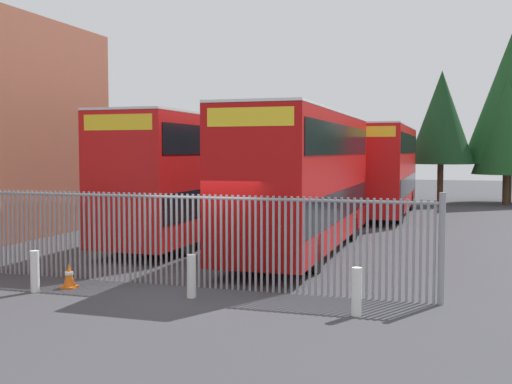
{
  "coord_description": "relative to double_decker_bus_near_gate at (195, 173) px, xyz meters",
  "views": [
    {
      "loc": [
        5.54,
        -13.46,
        3.21
      ],
      "look_at": [
        0.0,
        4.0,
        2.0
      ],
      "focal_mm": 43.89,
      "sensor_mm": 36.0,
      "label": 1
    }
  ],
  "objects": [
    {
      "name": "double_decker_bus_behind_fence_left",
      "position": [
        4.35,
        -1.52,
        0.0
      ],
      "size": [
        2.54,
        10.81,
        4.42
      ],
      "color": "#B70C0C",
      "rests_on": "ground"
    },
    {
      "name": "palisade_fence",
      "position": [
        2.03,
        -7.32,
        -1.24
      ],
      "size": [
        13.46,
        0.14,
        2.35
      ],
      "color": "gray",
      "rests_on": "ground"
    },
    {
      "name": "double_decker_bus_far_back",
      "position": [
        -0.51,
        15.96,
        0.0
      ],
      "size": [
        2.54,
        10.81,
        4.42
      ],
      "color": "#B70C0C",
      "rests_on": "ground"
    },
    {
      "name": "bollard_center_front",
      "position": [
        3.47,
        -8.34,
        -1.95
      ],
      "size": [
        0.2,
        0.2,
        0.95
      ],
      "primitive_type": "cylinder",
      "color": "silver",
      "rests_on": "ground"
    },
    {
      "name": "tree_mid_row",
      "position": [
        12.11,
        20.31,
        3.97
      ],
      "size": [
        5.57,
        5.57,
        10.38
      ],
      "color": "#4C3823",
      "rests_on": "ground"
    },
    {
      "name": "tree_tall_back",
      "position": [
        11.85,
        19.1,
        2.2
      ],
      "size": [
        3.94,
        3.94,
        7.45
      ],
      "color": "#4C3823",
      "rests_on": "ground"
    },
    {
      "name": "double_decker_bus_behind_fence_right",
      "position": [
        5.55,
        10.68,
        0.0
      ],
      "size": [
        2.54,
        10.81,
        4.42
      ],
      "color": "red",
      "rests_on": "ground"
    },
    {
      "name": "ground_plane",
      "position": [
        3.36,
        0.68,
        -2.42
      ],
      "size": [
        100.0,
        100.0,
        0.0
      ],
      "primitive_type": "plane",
      "color": "#3D3D42"
    },
    {
      "name": "double_decker_bus_near_gate",
      "position": [
        0.0,
        0.0,
        0.0
      ],
      "size": [
        2.54,
        10.81,
        4.42
      ],
      "color": "red",
      "rests_on": "ground"
    },
    {
      "name": "traffic_cone_by_gate",
      "position": [
        0.34,
        -8.3,
        -2.13
      ],
      "size": [
        0.34,
        0.34,
        0.59
      ],
      "color": "orange",
      "rests_on": "ground"
    },
    {
      "name": "tree_short_side",
      "position": [
        8.12,
        18.6,
        2.78
      ],
      "size": [
        3.91,
        3.91,
        8.01
      ],
      "color": "#4C3823",
      "rests_on": "ground"
    },
    {
      "name": "bollard_near_right",
      "position": [
        7.14,
        -8.75,
        -1.95
      ],
      "size": [
        0.2,
        0.2,
        0.95
      ],
      "primitive_type": "cylinder",
      "color": "silver",
      "rests_on": "ground"
    },
    {
      "name": "bollard_near_left",
      "position": [
        -0.14,
        -8.91,
        -1.95
      ],
      "size": [
        0.2,
        0.2,
        0.95
      ],
      "primitive_type": "cylinder",
      "color": "silver",
      "rests_on": "ground"
    }
  ]
}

